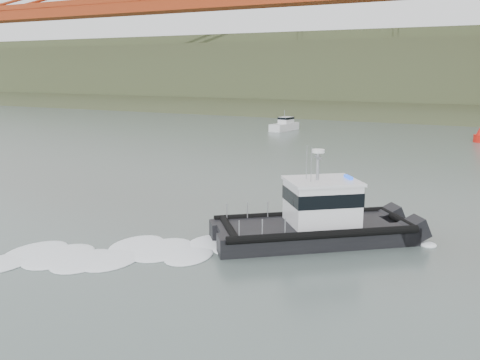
% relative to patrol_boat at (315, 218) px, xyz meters
% --- Properties ---
extents(ground, '(400.00, 400.00, 0.00)m').
position_rel_patrol_boat_xyz_m(ground, '(-4.21, -3.99, -1.28)').
color(ground, '#546460').
rests_on(ground, ground).
extents(headlands, '(500.00, 105.36, 27.12)m').
position_rel_patrol_boat_xyz_m(headlands, '(-4.21, 121.51, 5.76)').
color(headlands, '#333F24').
rests_on(headlands, ground).
extents(patrol_boat, '(10.61, 9.61, 5.12)m').
position_rel_patrol_boat_xyz_m(patrol_boat, '(0.00, 0.00, 0.00)').
color(patrol_boat, black).
rests_on(patrol_boat, ground).
extents(motorboat, '(2.70, 5.92, 3.14)m').
position_rel_patrol_boat_xyz_m(motorboat, '(-22.29, 48.47, -0.50)').
color(motorboat, silver).
rests_on(motorboat, ground).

